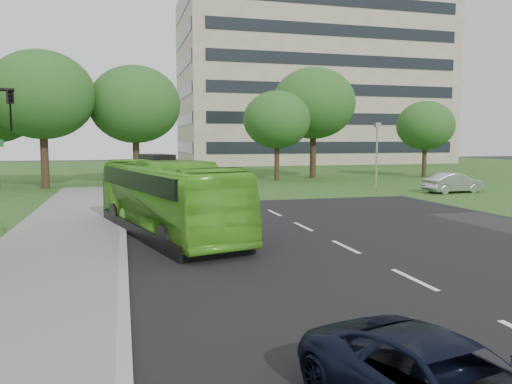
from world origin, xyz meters
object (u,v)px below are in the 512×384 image
at_px(office_building, 311,83).
at_px(tree_park_c, 277,120).
at_px(tree_park_a, 42,95).
at_px(tree_park_b, 135,105).
at_px(camera_pole, 377,146).
at_px(tree_park_e, 425,126).
at_px(tree_park_d, 314,104).
at_px(sedan, 453,183).
at_px(bus, 166,198).

bearing_deg(office_building, tree_park_c, -115.66).
distance_m(tree_park_a, tree_park_c, 18.68).
bearing_deg(tree_park_b, camera_pole, -25.03).
distance_m(tree_park_b, camera_pole, 18.86).
xyz_separation_m(tree_park_e, camera_pole, (-9.82, -8.79, -1.79)).
relative_size(tree_park_c, tree_park_d, 0.76).
relative_size(office_building, tree_park_a, 4.04).
height_order(tree_park_d, camera_pole, tree_park_d).
xyz_separation_m(sedan, camera_pole, (-3.45, 4.17, 2.41)).
height_order(tree_park_c, tree_park_d, tree_park_d).
bearing_deg(office_building, tree_park_e, -92.21).
relative_size(tree_park_d, tree_park_e, 1.41).
relative_size(sedan, camera_pole, 0.86).
height_order(office_building, sedan, office_building).
height_order(bus, sedan, bus).
bearing_deg(office_building, tree_park_b, -129.33).
relative_size(tree_park_b, camera_pole, 1.95).
bearing_deg(bus, office_building, 48.74).
xyz_separation_m(tree_park_b, camera_pole, (16.84, -7.86, -3.21)).
relative_size(office_building, tree_park_e, 5.59).
distance_m(tree_park_d, bus, 29.85).
distance_m(tree_park_a, camera_pole, 24.41).
bearing_deg(office_building, bus, -116.05).
bearing_deg(tree_park_e, tree_park_d, 170.10).
relative_size(tree_park_b, tree_park_e, 1.30).
xyz_separation_m(tree_park_d, tree_park_e, (10.59, -1.85, -2.00)).
bearing_deg(camera_pole, office_building, 55.74).
distance_m(tree_park_c, tree_park_e, 14.74).
height_order(tree_park_e, sedan, tree_park_e).
bearing_deg(tree_park_c, tree_park_e, 0.64).
bearing_deg(tree_park_a, tree_park_e, 4.66).
xyz_separation_m(office_building, camera_pole, (-11.10, -41.96, -9.42)).
xyz_separation_m(tree_park_a, tree_park_e, (33.18, 2.71, -1.85)).
height_order(tree_park_c, tree_park_e, tree_park_c).
bearing_deg(tree_park_c, tree_park_a, -172.16).
xyz_separation_m(tree_park_d, sedan, (4.22, -14.81, -6.20)).
relative_size(tree_park_c, tree_park_e, 1.08).
bearing_deg(tree_park_b, tree_park_e, 2.00).
height_order(tree_park_b, tree_park_e, tree_park_b).
height_order(office_building, tree_park_c, office_building).
distance_m(tree_park_b, bus, 22.62).
height_order(bus, camera_pole, camera_pole).
bearing_deg(tree_park_e, office_building, 87.79).
distance_m(sedan, camera_pole, 5.93).
relative_size(tree_park_e, camera_pole, 1.50).
bearing_deg(tree_park_b, office_building, 50.67).
relative_size(tree_park_a, bus, 0.99).
relative_size(tree_park_a, tree_park_b, 1.06).
height_order(tree_park_c, sedan, tree_park_c).
bearing_deg(camera_pole, tree_park_a, 145.95).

